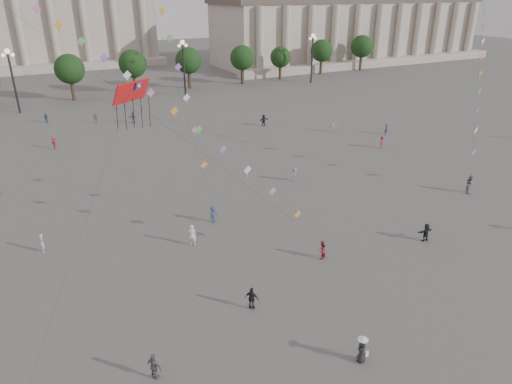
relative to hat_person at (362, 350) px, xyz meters
name	(u,v)px	position (x,y,z in m)	size (l,w,h in m)	color
ground	(337,333)	(0.19, 2.51, -0.80)	(360.00, 360.00, 0.00)	#504E4B
hall_east	(352,31)	(75.19, 96.41, 7.62)	(84.00, 26.22, 17.20)	#A5988A
hall_central	(60,10)	(0.19, 131.73, 13.43)	(48.30, 34.30, 35.50)	#A5988A
tree_row	(97,68)	(0.19, 80.51, 4.59)	(137.12, 5.12, 8.00)	#3A291D
lamp_post_mid_west	(11,69)	(-14.81, 72.51, 6.55)	(2.00, 0.90, 10.65)	#262628
lamp_post_mid_east	(183,58)	(15.19, 72.51, 6.55)	(2.00, 0.90, 10.65)	#262628
lamp_post_far_east	(312,49)	(45.19, 72.51, 6.55)	(2.00, 0.90, 10.65)	#262628
person_crowd_0	(46,118)	(-11.28, 63.54, -0.05)	(0.88, 0.37, 1.51)	#31506E
person_crowd_3	(426,232)	(13.68, 8.29, -0.01)	(1.47, 0.47, 1.58)	black
person_crowd_4	(125,106)	(1.70, 66.08, -0.04)	(1.41, 0.45, 1.52)	#B0B0AC
person_crowd_6	(294,174)	(10.85, 24.56, -0.01)	(1.02, 0.59, 1.58)	slate
person_crowd_7	(332,127)	(25.99, 38.18, -0.06)	(1.37, 0.44, 1.48)	silver
person_crowd_8	(382,142)	(27.26, 28.89, 0.04)	(1.09, 0.63, 1.69)	maroon
person_crowd_9	(264,120)	(18.54, 45.89, 0.07)	(1.63, 0.52, 1.75)	black
person_crowd_12	(133,117)	(0.97, 56.97, 0.08)	(1.64, 0.52, 1.77)	slate
person_crowd_13	(192,235)	(-3.99, 16.70, 0.13)	(0.68, 0.45, 1.87)	silver
person_crowd_16	(95,118)	(-4.38, 59.55, -0.01)	(0.93, 0.39, 1.59)	slate
person_crowd_17	(54,143)	(-11.46, 48.86, 0.01)	(1.05, 0.60, 1.62)	#9D2A39
person_crowd_18	(386,129)	(32.21, 33.57, -0.01)	(0.58, 0.38, 1.59)	navy
person_crowd_20	(42,243)	(-15.09, 21.27, -0.02)	(0.57, 0.38, 1.57)	beige
tourist_1	(252,298)	(-3.37, 7.07, 0.01)	(0.95, 0.40, 1.62)	black
tourist_3	(154,367)	(-10.75, 4.21, 0.02)	(0.96, 0.40, 1.64)	slate
kite_flyer_0	(322,250)	(4.31, 10.05, -0.04)	(0.74, 0.58, 1.52)	maroon
kite_flyer_1	(213,214)	(-0.86, 19.65, -0.01)	(1.03, 0.59, 1.59)	navy
kite_flyer_2	(470,184)	(25.33, 13.48, 0.16)	(0.93, 0.73, 1.92)	slate
hat_person	(362,350)	(0.00, 0.00, 0.00)	(0.83, 0.69, 1.69)	black
dragon_kite	(131,109)	(-9.75, 7.39, 13.31)	(5.76, 5.66, 18.93)	red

